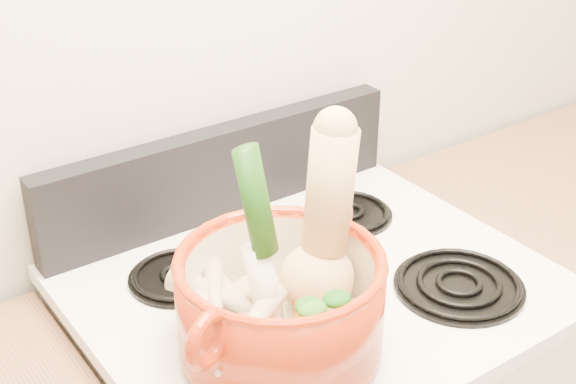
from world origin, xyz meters
TOP-DOWN VIEW (x-y plane):
  - wall_back at (0.00, 1.75)m, footprint 3.50×0.02m
  - cooktop at (0.00, 1.40)m, footprint 0.78×0.67m
  - control_backsplash at (0.00, 1.70)m, footprint 0.76×0.05m
  - burner_front_left at (-0.19, 1.24)m, footprint 0.22×0.22m
  - burner_front_right at (0.19, 1.24)m, footprint 0.22×0.22m
  - burner_back_left at (-0.19, 1.54)m, footprint 0.17×0.17m
  - burner_back_right at (0.19, 1.54)m, footprint 0.17×0.17m
  - dutch_oven at (-0.16, 1.28)m, footprint 0.40×0.40m
  - pot_handle_left at (-0.31, 1.21)m, footprint 0.09×0.05m
  - pot_handle_right at (0.00, 1.35)m, footprint 0.09×0.05m
  - squash at (-0.08, 1.29)m, footprint 0.18×0.16m
  - leek at (-0.17, 1.30)m, footprint 0.08×0.12m
  - ginger at (-0.15, 1.36)m, footprint 0.08×0.06m
  - parsnip_0 at (-0.19, 1.32)m, footprint 0.05×0.21m
  - parsnip_1 at (-0.24, 1.31)m, footprint 0.05×0.18m
  - parsnip_2 at (-0.21, 1.34)m, footprint 0.14×0.20m
  - parsnip_3 at (-0.22, 1.26)m, footprint 0.18×0.12m
  - parsnip_4 at (-0.22, 1.35)m, footprint 0.12×0.19m
  - carrot_0 at (-0.15, 1.23)m, footprint 0.10×0.15m
  - carrot_1 at (-0.18, 1.23)m, footprint 0.04×0.15m
  - carrot_2 at (-0.13, 1.24)m, footprint 0.06×0.17m

SIDE VIEW (x-z plane):
  - cooktop at x=0.00m, z-range 0.92..0.95m
  - burner_front_left at x=-0.19m, z-range 0.95..0.97m
  - burner_front_right at x=0.19m, z-range 0.95..0.97m
  - burner_back_left at x=-0.19m, z-range 0.95..0.97m
  - burner_back_right at x=0.19m, z-range 0.95..0.97m
  - carrot_0 at x=-0.15m, z-range 1.00..1.04m
  - ginger at x=-0.15m, z-range 1.00..1.04m
  - parsnip_0 at x=-0.19m, z-range 0.99..1.05m
  - carrot_1 at x=-0.18m, z-range 1.00..1.05m
  - parsnip_1 at x=-0.24m, z-range 1.00..1.05m
  - carrot_2 at x=-0.13m, z-range 1.01..1.05m
  - parsnip_2 at x=-0.21m, z-range 1.01..1.07m
  - control_backsplash at x=0.00m, z-range 0.95..1.13m
  - parsnip_3 at x=-0.22m, z-range 1.01..1.07m
  - dutch_oven at x=-0.16m, z-range 0.97..1.12m
  - parsnip_4 at x=-0.22m, z-range 1.02..1.07m
  - pot_handle_left at x=-0.31m, z-range 1.05..1.14m
  - pot_handle_right at x=0.00m, z-range 1.05..1.14m
  - leek at x=-0.17m, z-range 1.00..1.30m
  - squash at x=-0.08m, z-range 0.99..1.30m
  - wall_back at x=0.00m, z-range 0.00..2.60m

